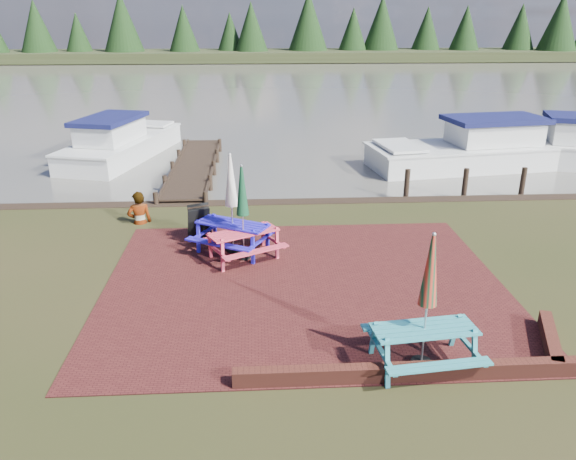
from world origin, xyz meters
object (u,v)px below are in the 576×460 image
at_px(picnic_table_red, 243,227).
at_px(person, 137,192).
at_px(picnic_table_teal, 425,322).
at_px(chalkboard, 199,223).
at_px(picnic_table_blue, 232,219).
at_px(boat_far, 568,149).
at_px(boat_jetty, 120,144).
at_px(jetty, 194,167).
at_px(boat_near, 474,151).

height_order(picnic_table_red, person, picnic_table_red).
height_order(picnic_table_teal, picnic_table_red, picnic_table_teal).
bearing_deg(picnic_table_red, chalkboard, 105.20).
relative_size(picnic_table_blue, boat_far, 0.33).
relative_size(picnic_table_red, boat_far, 0.31).
height_order(picnic_table_blue, person, picnic_table_blue).
xyz_separation_m(boat_jetty, person, (2.44, -8.72, 0.52)).
bearing_deg(person, jetty, -114.12).
relative_size(chalkboard, boat_far, 0.12).
bearing_deg(boat_far, boat_jetty, 100.18).
bearing_deg(picnic_table_teal, picnic_table_red, 117.16).
distance_m(picnic_table_blue, boat_near, 12.91).
relative_size(picnic_table_blue, boat_near, 0.30).
xyz_separation_m(picnic_table_teal, person, (-6.27, 7.46, 0.09)).
xyz_separation_m(picnic_table_red, boat_far, (13.28, 9.25, -0.36)).
height_order(chalkboard, boat_far, boat_far).
bearing_deg(person, picnic_table_blue, 126.88).
relative_size(picnic_table_red, chalkboard, 2.52).
distance_m(picnic_table_red, boat_jetty, 12.69).
bearing_deg(jetty, picnic_table_red, -76.39).
xyz_separation_m(jetty, boat_jetty, (-3.42, 2.71, 0.32)).
relative_size(boat_near, person, 4.49).
xyz_separation_m(picnic_table_red, boat_jetty, (-5.53, 11.42, -0.41)).
xyz_separation_m(picnic_table_blue, boat_near, (9.55, 8.67, -0.43)).
distance_m(boat_jetty, person, 9.07).
bearing_deg(picnic_table_red, boat_jetty, 88.11).
relative_size(picnic_table_red, boat_near, 0.28).
xyz_separation_m(picnic_table_teal, boat_far, (10.11, 14.01, -0.39)).
height_order(jetty, boat_jetty, boat_jetty).
bearing_deg(boat_jetty, boat_far, 8.23).
height_order(picnic_table_red, picnic_table_blue, picnic_table_blue).
relative_size(boat_jetty, person, 4.04).
relative_size(picnic_table_teal, boat_near, 0.29).
bearing_deg(chalkboard, boat_near, 14.20).
relative_size(boat_jetty, boat_far, 1.00).
relative_size(chalkboard, boat_jetty, 0.12).
bearing_deg(boat_far, boat_near, 108.16).
relative_size(picnic_table_teal, picnic_table_red, 1.03).
distance_m(boat_near, person, 13.95).
height_order(picnic_table_red, boat_far, picnic_table_red).
bearing_deg(chalkboard, picnic_table_blue, -64.27).
bearing_deg(chalkboard, boat_far, 6.11).
distance_m(boat_jetty, boat_near, 14.97).
relative_size(boat_near, boat_far, 1.11).
relative_size(picnic_table_red, person, 1.25).
xyz_separation_m(picnic_table_teal, boat_near, (6.09, 13.92, -0.40)).
bearing_deg(chalkboard, picnic_table_teal, -76.72).
bearing_deg(person, boat_jetty, -89.21).
xyz_separation_m(chalkboard, boat_jetty, (-4.31, 10.11, -0.06)).
bearing_deg(jetty, person, -99.30).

